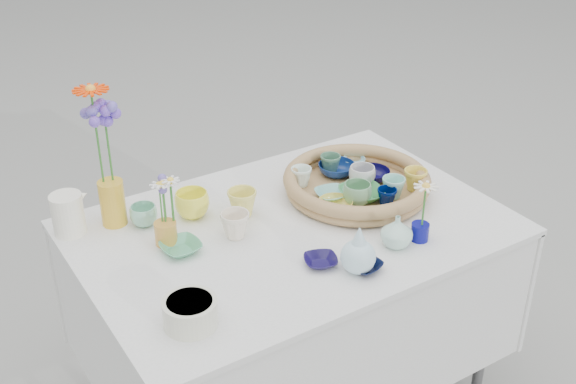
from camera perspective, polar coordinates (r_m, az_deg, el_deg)
wicker_tray at (r=2.33m, az=5.44°, el=0.67°), size 0.47×0.47×0.08m
tray_ceramic_0 at (r=2.41m, az=3.87°, el=1.81°), size 0.16×0.16×0.04m
tray_ceramic_1 at (r=2.39m, az=6.69°, el=1.33°), size 0.13×0.13×0.04m
tray_ceramic_2 at (r=2.34m, az=10.01°, el=0.96°), size 0.09×0.09×0.07m
tray_ceramic_3 at (r=2.27m, az=5.83°, el=-0.16°), size 0.16×0.16×0.03m
tray_ceramic_4 at (r=2.23m, az=5.49°, el=-0.15°), size 0.11×0.11×0.07m
tray_ceramic_5 at (r=2.27m, az=3.47°, el=-0.19°), size 0.12×0.12×0.02m
tray_ceramic_6 at (r=2.33m, az=1.05°, el=1.21°), size 0.07×0.07×0.06m
tray_ceramic_7 at (r=2.34m, az=5.87°, el=1.24°), size 0.11×0.11×0.07m
tray_ceramic_8 at (r=2.48m, az=5.23°, el=2.41°), size 0.10×0.10×0.02m
tray_ceramic_9 at (r=2.24m, az=7.81°, el=-0.41°), size 0.08×0.08×0.06m
tray_ceramic_10 at (r=2.20m, az=3.76°, el=-1.08°), size 0.14×0.14×0.03m
tray_ceramic_11 at (r=2.29m, az=8.33°, el=0.33°), size 0.08×0.08×0.07m
tray_ceramic_12 at (r=2.42m, az=3.37°, el=2.21°), size 0.08×0.08×0.06m
loose_ceramic_0 at (r=2.21m, az=-7.59°, el=-0.97°), size 0.13×0.13×0.08m
loose_ceramic_1 at (r=2.20m, az=-3.64°, el=-0.88°), size 0.09×0.09×0.08m
loose_ceramic_2 at (r=2.06m, az=-8.47°, el=-4.37°), size 0.12×0.12×0.03m
loose_ceramic_3 at (r=2.10m, az=-4.20°, el=-2.62°), size 0.11×0.11×0.08m
loose_ceramic_4 at (r=1.99m, az=2.59°, el=-5.49°), size 0.12×0.12×0.02m
loose_ceramic_5 at (r=2.20m, az=-11.34°, el=-1.83°), size 0.09×0.09×0.06m
loose_ceramic_6 at (r=1.98m, az=6.01°, el=-5.84°), size 0.12×0.12×0.02m
fluted_bowl at (r=1.79m, az=-7.73°, el=-9.42°), size 0.16×0.16×0.07m
bud_vase_paleblue at (r=1.94m, az=5.60°, el=-4.48°), size 0.11×0.11×0.15m
bud_vase_seafoam at (r=2.07m, az=8.60°, el=-3.09°), size 0.11×0.11×0.10m
bud_vase_cobalt at (r=2.12m, az=10.38°, el=-3.11°), size 0.06×0.06×0.05m
single_daisy at (r=2.07m, az=10.69°, el=-1.09°), size 0.11×0.11×0.14m
tall_vase_yellow at (r=2.20m, az=-13.69°, el=-0.83°), size 0.08×0.08×0.14m
gerbera at (r=2.12m, az=-14.84°, el=4.20°), size 0.15×0.15×0.30m
hydrangea at (r=2.14m, az=-13.99°, el=3.37°), size 0.09×0.09×0.29m
white_pitcher at (r=2.20m, az=-16.99°, el=-1.70°), size 0.16×0.14×0.13m
daisy_cup at (r=2.10m, az=-9.63°, el=-3.22°), size 0.07×0.07×0.07m
daisy_posy at (r=2.05m, az=-9.84°, el=-0.34°), size 0.09×0.09×0.16m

